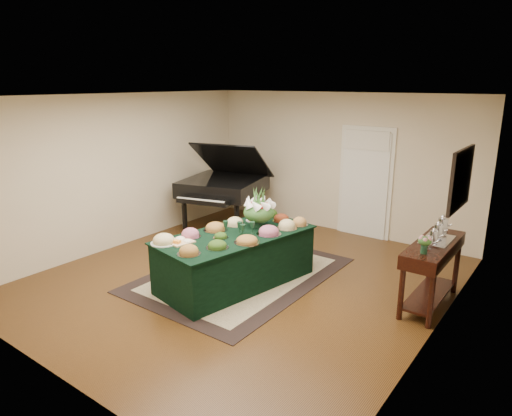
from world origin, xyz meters
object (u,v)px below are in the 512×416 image
Objects in this scene: floral_centerpiece at (259,208)px; buffet_table at (236,259)px; mahogany_sideboard at (433,257)px; grand_piano at (223,185)px.

buffet_table is at bearing -98.13° from floral_centerpiece.
mahogany_sideboard is (2.42, 0.53, -0.37)m from floral_centerpiece.
grand_piano is 1.40× the size of mahogany_sideboard.
grand_piano is at bearing 167.78° from mahogany_sideboard.
floral_centerpiece is (0.07, 0.48, 0.67)m from buffet_table.
grand_piano is at bearing 133.92° from buffet_table.
mahogany_sideboard reaches higher than buffet_table.
floral_centerpiece is 0.24× the size of grand_piano.
buffet_table is at bearing -46.08° from grand_piano.
grand_piano reaches higher than mahogany_sideboard.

